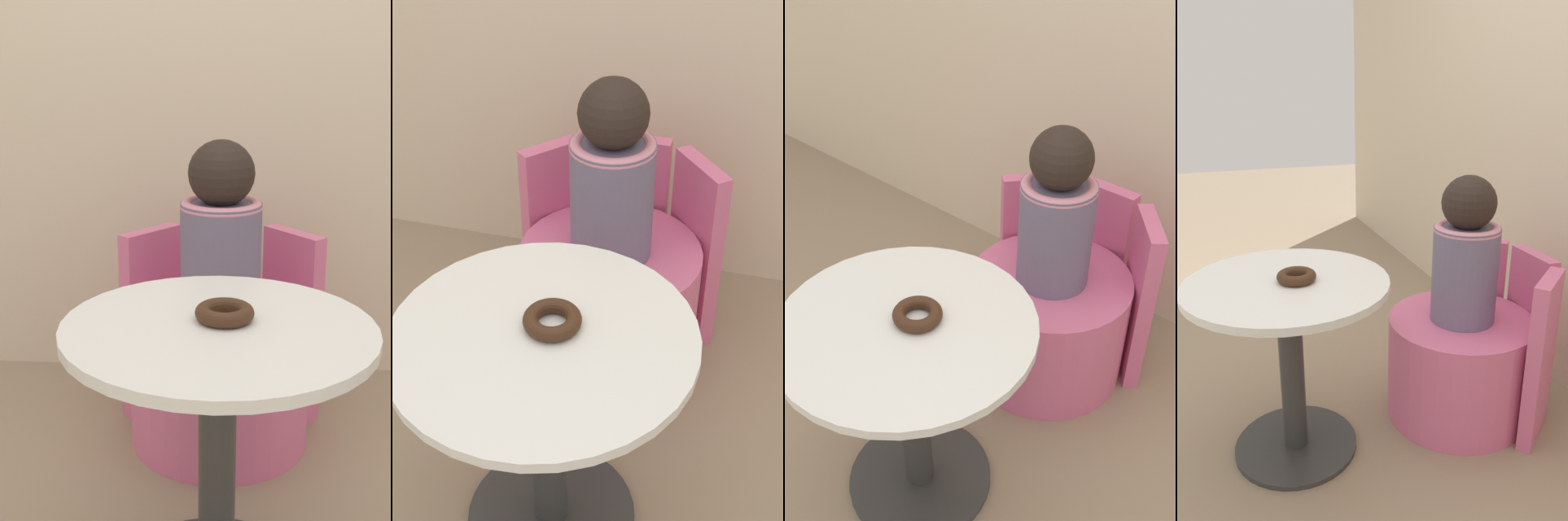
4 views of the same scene
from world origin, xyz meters
TOP-DOWN VIEW (x-y plane):
  - ground_plane at (0.00, 0.00)m, footprint 12.00×12.00m
  - round_table at (-0.06, -0.03)m, footprint 0.64×0.64m
  - tub_chair at (-0.07, 0.59)m, footprint 0.53×0.53m
  - booth_backrest at (-0.07, 0.81)m, footprint 0.63×0.23m
  - child_figure at (-0.07, 0.59)m, footprint 0.23×0.23m
  - donut at (-0.05, -0.01)m, footprint 0.12×0.12m

SIDE VIEW (x-z plane):
  - ground_plane at x=0.00m, z-range 0.00..0.00m
  - tub_chair at x=-0.07m, z-range 0.00..0.39m
  - booth_backrest at x=-0.07m, z-range 0.00..0.61m
  - round_table at x=-0.06m, z-range 0.12..0.74m
  - child_figure at x=-0.07m, z-range 0.38..0.90m
  - donut at x=-0.05m, z-range 0.62..0.65m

